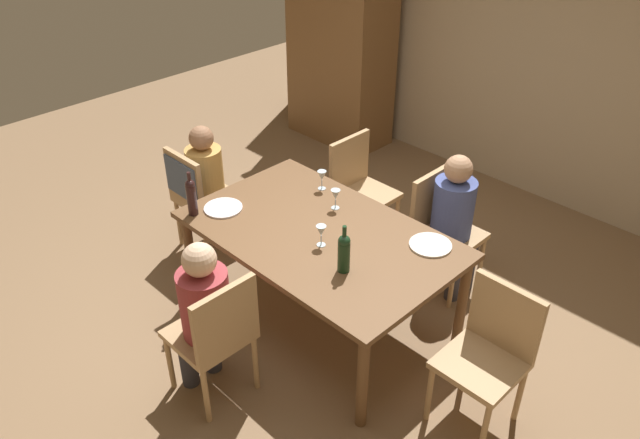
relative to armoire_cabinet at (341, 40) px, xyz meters
The scene contains 19 objects.
ground_plane 3.27m from the armoire_cabinet, 48.95° to the right, with size 10.00×10.00×0.00m, color #846647.
rear_room_partition 2.09m from the armoire_cabinet, 12.55° to the left, with size 6.40×0.12×2.70m, color tan.
armoire_cabinet is the anchor object (origin of this frame).
dining_table 3.11m from the armoire_cabinet, 48.95° to the right, with size 1.84×1.14×0.75m.
chair_left_end 2.60m from the armoire_cabinet, 73.59° to the right, with size 0.44×0.46×0.92m.
chair_near 3.93m from the armoire_cabinet, 57.20° to the right, with size 0.44×0.44×0.92m.
chair_far_right 2.78m from the armoire_cabinet, 30.24° to the right, with size 0.44×0.44×0.92m.
chair_far_left 2.12m from the armoire_cabinet, 42.03° to the right, with size 0.44×0.44×0.92m.
chair_right_end 4.04m from the armoire_cabinet, 33.91° to the right, with size 0.44×0.44×0.92m.
person_woman_host 2.45m from the armoire_cabinet, 72.59° to the right, with size 0.29×0.33×1.10m.
person_man_bearded 3.86m from the armoire_cabinet, 58.62° to the right, with size 0.35×0.30×1.12m.
person_man_guest 2.85m from the armoire_cabinet, 29.09° to the right, with size 0.35×0.30×1.13m.
wine_bottle_tall_green 3.06m from the armoire_cabinet, 66.07° to the right, with size 0.07×0.07×0.33m.
wine_bottle_dark_red 3.50m from the armoire_cabinet, 46.09° to the right, with size 0.08×0.08×0.33m.
wine_glass_near_left 3.24m from the armoire_cabinet, 48.63° to the right, with size 0.07×0.07×0.15m.
wine_glass_centre 2.52m from the armoire_cabinet, 49.57° to the right, with size 0.07×0.07×0.15m.
wine_glass_near_right 2.78m from the armoire_cabinet, 47.14° to the right, with size 0.07×0.07×0.15m.
dinner_plate_host 2.94m from the armoire_cabinet, 62.92° to the right, with size 0.27×0.27×0.01m, color white.
dinner_plate_guest_left 3.29m from the armoire_cabinet, 36.10° to the right, with size 0.28×0.28×0.01m, color silver.
Camera 1 is at (2.46, -2.45, 3.12)m, focal length 35.16 mm.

